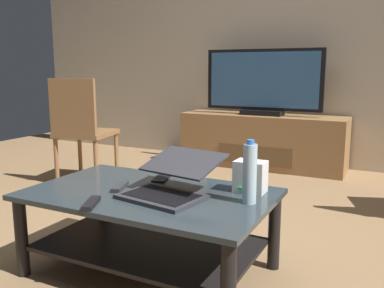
% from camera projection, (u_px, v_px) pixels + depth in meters
% --- Properties ---
extents(ground_plane, '(7.68, 7.68, 0.00)m').
position_uv_depth(ground_plane, '(176.00, 245.00, 2.36)').
color(ground_plane, olive).
extents(back_wall, '(6.40, 0.12, 2.80)m').
position_uv_depth(back_wall, '(289.00, 28.00, 4.24)').
color(back_wall, '#B2A38C').
rests_on(back_wall, ground).
extents(coffee_table, '(1.16, 0.71, 0.41)m').
position_uv_depth(coffee_table, '(150.00, 217.00, 2.00)').
color(coffee_table, '#2D383D').
rests_on(coffee_table, ground).
extents(media_cabinet, '(1.66, 0.46, 0.53)m').
position_uv_depth(media_cabinet, '(262.00, 141.00, 4.22)').
color(media_cabinet, olive).
rests_on(media_cabinet, ground).
extents(television, '(1.18, 0.20, 0.65)m').
position_uv_depth(television, '(263.00, 84.00, 4.10)').
color(television, black).
rests_on(television, media_cabinet).
extents(side_chair, '(0.51, 0.51, 0.91)m').
position_uv_depth(side_chair, '(81.00, 126.00, 3.55)').
color(side_chair, brown).
rests_on(side_chair, ground).
extents(laptop, '(0.43, 0.47, 0.18)m').
position_uv_depth(laptop, '(171.00, 182.00, 1.92)').
color(laptop, '#333338').
rests_on(laptop, coffee_table).
extents(router_box, '(0.15, 0.11, 0.15)m').
position_uv_depth(router_box, '(250.00, 177.00, 1.97)').
color(router_box, white).
rests_on(router_box, coffee_table).
extents(water_bottle_near, '(0.06, 0.06, 0.28)m').
position_uv_depth(water_bottle_near, '(250.00, 173.00, 1.79)').
color(water_bottle_near, silver).
rests_on(water_bottle_near, coffee_table).
extents(cell_phone, '(0.10, 0.15, 0.01)m').
position_uv_depth(cell_phone, '(161.00, 179.00, 2.20)').
color(cell_phone, black).
rests_on(cell_phone, coffee_table).
extents(tv_remote, '(0.11, 0.16, 0.02)m').
position_uv_depth(tv_remote, '(91.00, 203.00, 1.78)').
color(tv_remote, black).
rests_on(tv_remote, coffee_table).
extents(soundbar_remote, '(0.09, 0.17, 0.02)m').
position_uv_depth(soundbar_remote, '(120.00, 187.00, 2.03)').
color(soundbar_remote, '#2D2D30').
rests_on(soundbar_remote, coffee_table).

